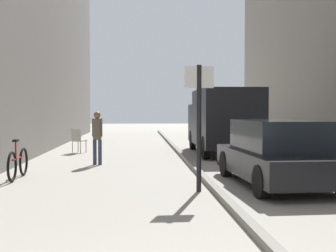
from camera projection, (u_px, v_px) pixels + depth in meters
The scene contains 8 objects.
ground_plane at pixel (138, 162), 14.53m from camera, with size 80.00×80.00×0.00m, color gray.
kerb_strip at pixel (187, 160), 14.63m from camera, with size 0.16×40.00×0.12m, color slate.
pedestrian_main_foreground at pixel (97, 134), 13.80m from camera, with size 0.32×0.22×1.63m.
delivery_van at pixel (223, 120), 17.25m from camera, with size 2.10×5.48×2.43m.
parked_car at pixel (277, 153), 10.08m from camera, with size 1.99×4.28×1.45m.
street_sign_post at pixel (199, 117), 9.28m from camera, with size 0.60×0.10×2.60m.
bicycle_leaning at pixel (18, 163), 11.00m from camera, with size 0.10×1.77×0.98m.
cafe_chair_near_window at pixel (78, 139), 17.62m from camera, with size 0.60×0.60×0.94m.
Camera 1 is at (0.01, -2.51, 1.69)m, focal length 48.43 mm.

